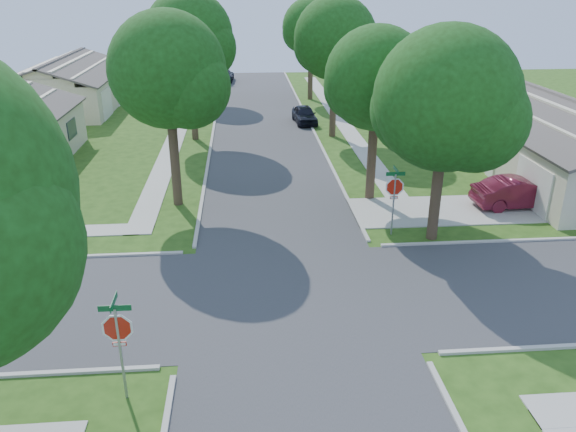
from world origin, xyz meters
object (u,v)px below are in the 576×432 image
(stop_sign_sw, at_px, (118,332))
(tree_w_far, at_px, (203,37))
(stop_sign_ne, at_px, (394,190))
(house_ne_far, at_px, (453,91))
(house_ne_near, at_px, (571,152))
(tree_ne_corner, at_px, (447,106))
(car_driveway, at_px, (519,193))
(tree_e_far, at_px, (312,30))
(tree_w_mid, at_px, (190,40))
(tree_e_near, at_px, (377,83))
(house_nw_far, at_px, (67,90))
(car_curb_west, at_px, (225,75))
(tree_w_near, at_px, (169,76))
(tree_e_mid, at_px, (336,42))
(car_curb_east, at_px, (304,115))

(stop_sign_sw, height_order, tree_w_far, tree_w_far)
(stop_sign_ne, height_order, house_ne_far, house_ne_far)
(tree_w_far, bearing_deg, house_ne_near, -48.10)
(tree_ne_corner, xyz_separation_m, car_driveway, (5.14, 3.11, -4.87))
(tree_e_far, relative_size, tree_w_mid, 0.91)
(tree_e_near, bearing_deg, house_ne_near, 10.04)
(stop_sign_ne, bearing_deg, tree_w_mid, 119.80)
(house_nw_far, height_order, car_curb_west, house_nw_far)
(tree_e_far, relative_size, house_ne_near, 0.64)
(stop_sign_sw, distance_m, tree_w_near, 14.30)
(tree_e_near, height_order, house_nw_far, tree_e_near)
(house_ne_near, bearing_deg, tree_e_mid, 138.30)
(tree_w_near, xyz_separation_m, car_driveway, (16.14, -1.69, -5.40))
(tree_w_mid, bearing_deg, car_curb_west, 86.45)
(tree_e_near, xyz_separation_m, tree_e_mid, (0.01, 12.00, 0.61))
(tree_w_far, xyz_separation_m, house_ne_far, (20.64, -5.01, -3.99))
(tree_w_far, relative_size, house_ne_near, 0.59)
(tree_e_near, relative_size, tree_w_near, 0.92)
(house_nw_far, xyz_separation_m, car_curb_west, (12.79, 12.23, -0.88))
(tree_e_near, height_order, tree_ne_corner, tree_ne_corner)
(house_ne_near, bearing_deg, tree_w_mid, 154.12)
(tree_e_near, distance_m, car_curb_west, 36.46)
(tree_ne_corner, xyz_separation_m, car_curb_west, (-9.56, 40.02, -4.96))
(tree_e_near, height_order, car_curb_east, tree_e_near)
(stop_sign_ne, height_order, tree_e_mid, tree_e_mid)
(car_driveway, bearing_deg, car_curb_east, 21.72)
(stop_sign_sw, height_order, tree_e_mid, tree_e_mid)
(stop_sign_sw, bearing_deg, house_ne_far, 58.45)
(stop_sign_sw, bearing_deg, house_nw_far, 107.10)
(tree_e_near, distance_m, car_curb_east, 16.82)
(tree_e_far, xyz_separation_m, tree_ne_corner, (1.61, -29.80, -0.39))
(stop_sign_ne, xyz_separation_m, house_ne_near, (11.29, 6.30, -0.51))
(tree_w_near, xyz_separation_m, tree_w_far, (-0.01, 25.00, -0.61))
(car_curb_west, bearing_deg, tree_e_mid, 112.08)
(stop_sign_ne, distance_m, tree_w_far, 30.96)
(stop_sign_ne, bearing_deg, stop_sign_sw, -135.00)
(car_driveway, relative_size, car_curb_east, 1.15)
(tree_ne_corner, height_order, house_nw_far, tree_ne_corner)
(tree_e_far, bearing_deg, stop_sign_ne, -90.10)
(tree_w_mid, relative_size, car_curb_east, 2.52)
(tree_w_far, relative_size, house_ne_far, 0.59)
(stop_sign_ne, bearing_deg, tree_e_near, 89.32)
(house_ne_near, bearing_deg, car_curb_west, 120.01)
(car_driveway, height_order, car_curb_east, car_driveway)
(house_ne_near, height_order, house_ne_far, same)
(tree_e_far, height_order, tree_ne_corner, tree_e_far)
(tree_ne_corner, bearing_deg, tree_w_mid, 123.22)
(tree_w_mid, height_order, tree_ne_corner, tree_w_mid)
(tree_w_mid, height_order, car_curb_east, tree_w_mid)
(stop_sign_ne, relative_size, car_driveway, 0.68)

